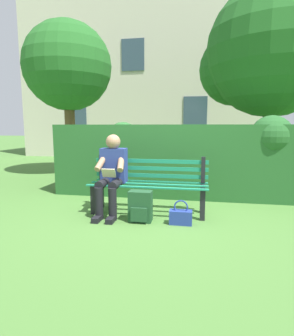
{
  "coord_description": "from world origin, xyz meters",
  "views": [
    {
      "loc": [
        -0.73,
        4.08,
        1.32
      ],
      "look_at": [
        0.0,
        0.1,
        0.71
      ],
      "focal_mm": 30.17,
      "sensor_mm": 36.0,
      "label": 1
    }
  ],
  "objects_px": {
    "person_seated": "(112,172)",
    "backpack": "(140,207)",
    "park_bench": "(149,183)",
    "tree": "(266,54)",
    "tree_far": "(65,69)",
    "handbag": "(181,217)"
  },
  "relations": [
    {
      "from": "handbag",
      "to": "tree_far",
      "type": "relative_size",
      "value": 0.08
    },
    {
      "from": "person_seated",
      "to": "park_bench",
      "type": "bearing_deg",
      "value": -161.05
    },
    {
      "from": "person_seated",
      "to": "backpack",
      "type": "height_order",
      "value": "person_seated"
    },
    {
      "from": "person_seated",
      "to": "handbag",
      "type": "relative_size",
      "value": 3.55
    },
    {
      "from": "park_bench",
      "to": "tree",
      "type": "height_order",
      "value": "tree"
    },
    {
      "from": "person_seated",
      "to": "backpack",
      "type": "distance_m",
      "value": 0.71
    },
    {
      "from": "tree",
      "to": "handbag",
      "type": "height_order",
      "value": "tree"
    },
    {
      "from": "park_bench",
      "to": "person_seated",
      "type": "xyz_separation_m",
      "value": [
        0.54,
        0.18,
        0.19
      ]
    },
    {
      "from": "backpack",
      "to": "tree",
      "type": "bearing_deg",
      "value": -122.3
    },
    {
      "from": "person_seated",
      "to": "backpack",
      "type": "relative_size",
      "value": 2.76
    },
    {
      "from": "park_bench",
      "to": "tree",
      "type": "xyz_separation_m",
      "value": [
        -2.22,
        -3.12,
        2.52
      ]
    },
    {
      "from": "person_seated",
      "to": "tree",
      "type": "xyz_separation_m",
      "value": [
        -2.76,
        -3.3,
        2.33
      ]
    },
    {
      "from": "backpack",
      "to": "tree_far",
      "type": "bearing_deg",
      "value": -52.49
    },
    {
      "from": "tree",
      "to": "handbag",
      "type": "bearing_deg",
      "value": 64.63
    },
    {
      "from": "person_seated",
      "to": "backpack",
      "type": "bearing_deg",
      "value": 150.74
    },
    {
      "from": "park_bench",
      "to": "tree_far",
      "type": "relative_size",
      "value": 0.44
    },
    {
      "from": "handbag",
      "to": "tree_far",
      "type": "bearing_deg",
      "value": -47.53
    },
    {
      "from": "tree",
      "to": "tree_far",
      "type": "xyz_separation_m",
      "value": [
        5.1,
        -0.12,
        -0.14
      ]
    },
    {
      "from": "tree",
      "to": "backpack",
      "type": "relative_size",
      "value": 10.55
    },
    {
      "from": "park_bench",
      "to": "tree_far",
      "type": "distance_m",
      "value": 4.94
    },
    {
      "from": "park_bench",
      "to": "tree_far",
      "type": "height_order",
      "value": "tree_far"
    },
    {
      "from": "park_bench",
      "to": "backpack",
      "type": "bearing_deg",
      "value": 84.89
    }
  ]
}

